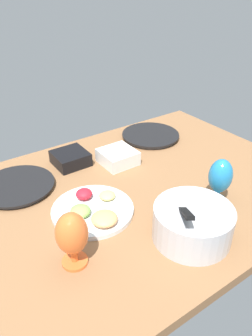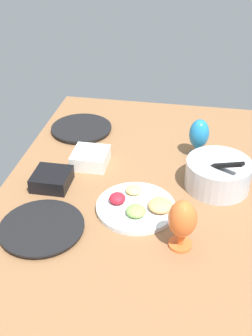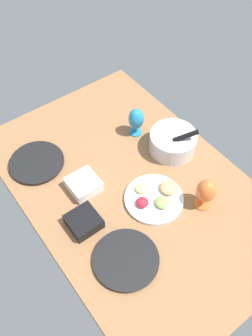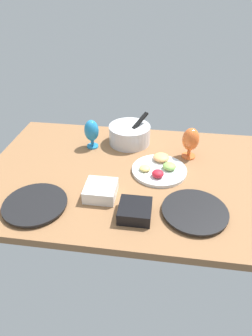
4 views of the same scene
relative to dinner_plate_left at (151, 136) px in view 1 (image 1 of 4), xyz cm
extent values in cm
cube|color=#8C603D|center=(41.26, 32.56, -3.17)|extent=(160.00, 104.00, 4.00)
cylinder|color=#4C4C51|center=(0.00, 0.00, -0.47)|extent=(27.06, 27.06, 1.40)
cylinder|color=black|center=(0.00, 0.00, 0.66)|extent=(29.41, 29.41, 0.84)
cylinder|color=#4C4C51|center=(72.33, 5.53, -0.52)|extent=(27.19, 27.19, 1.30)
cylinder|color=black|center=(72.33, 5.53, 0.52)|extent=(29.55, 29.55, 0.78)
cylinder|color=silver|center=(35.23, 65.03, 4.51)|extent=(25.46, 25.46, 11.36)
cylinder|color=white|center=(35.23, 65.03, 7.92)|extent=(22.92, 22.92, 2.05)
cube|color=black|center=(39.69, 65.03, 11.49)|extent=(12.71, 16.51, 10.62)
cylinder|color=silver|center=(55.15, 35.71, -0.27)|extent=(29.47, 29.47, 1.80)
ellipsoid|color=#8CC659|center=(60.39, 36.54, 2.32)|extent=(7.10, 7.10, 3.38)
ellipsoid|color=#F2A566|center=(55.69, 44.72, 2.35)|extent=(9.00, 9.00, 3.43)
ellipsoid|color=#F9E072|center=(47.62, 33.62, 1.88)|extent=(6.04, 6.04, 2.50)
ellipsoid|color=red|center=(54.59, 28.66, 2.47)|extent=(6.11, 6.11, 3.67)
cylinder|color=orange|center=(71.32, 53.13, -0.67)|extent=(7.84, 7.84, 1.00)
cylinder|color=orange|center=(71.32, 53.13, 1.77)|extent=(2.00, 2.00, 3.88)
ellipsoid|color=orange|center=(71.32, 53.13, 10.42)|extent=(9.44, 9.44, 13.40)
cylinder|color=#227FBB|center=(13.50, 56.52, -0.67)|extent=(6.99, 6.99, 1.00)
cylinder|color=#227FBB|center=(13.50, 56.52, 1.60)|extent=(2.00, 2.00, 3.54)
ellipsoid|color=#227FBB|center=(13.50, 56.52, 9.99)|extent=(8.63, 8.63, 13.23)
cube|color=white|center=(28.27, 11.78, 1.94)|extent=(14.76, 14.76, 6.22)
cube|color=#F9E072|center=(28.27, 11.78, 3.93)|extent=(12.11, 12.11, 1.99)
cube|color=black|center=(46.04, 0.47, 1.74)|extent=(14.32, 14.32, 5.82)
cube|color=tan|center=(46.04, 0.47, 3.60)|extent=(11.74, 11.74, 1.86)
camera|label=1|loc=(98.06, 117.79, 73.56)|focal=34.86mm
camera|label=2|loc=(174.12, 53.28, 96.80)|focal=44.64mm
camera|label=3|loc=(123.04, -32.43, 148.39)|focal=37.90mm
camera|label=4|loc=(55.05, -92.15, 89.14)|focal=30.80mm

